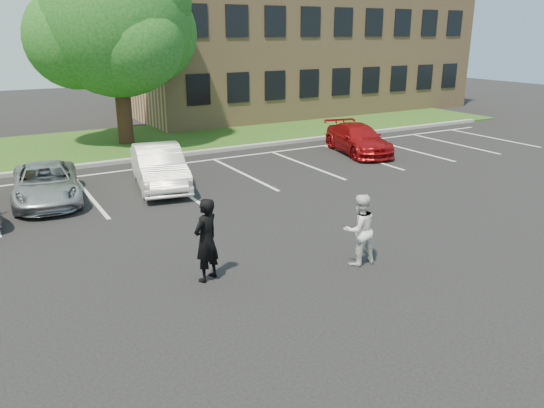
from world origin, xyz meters
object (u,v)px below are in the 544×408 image
object	(u,v)px
office_building	(297,46)
car_white_sedan	(159,167)
man_black_suit	(206,240)
car_silver_minivan	(46,183)
man_white_shirt	(359,230)
tree	(118,25)
car_red_compact	(358,139)

from	to	relation	value
office_building	car_white_sedan	bearing A→B (deg)	-135.69
office_building	man_black_suit	bearing A→B (deg)	-126.46
car_white_sedan	office_building	bearing A→B (deg)	54.41
man_black_suit	car_white_sedan	xyz separation A→B (m)	(1.44, 7.41, -0.20)
office_building	car_silver_minivan	distance (m)	23.07
office_building	man_white_shirt	world-z (taller)	office_building
car_white_sedan	tree	bearing A→B (deg)	92.55
man_white_shirt	car_silver_minivan	size ratio (longest dim) A/B	0.40
tree	car_white_sedan	size ratio (longest dim) A/B	2.05
car_red_compact	man_white_shirt	bearing A→B (deg)	-115.96
office_building	man_black_suit	world-z (taller)	office_building
man_white_shirt	car_red_compact	distance (m)	11.77
tree	car_silver_minivan	xyz separation A→B (m)	(-4.62, -7.63, -4.77)
man_black_suit	car_red_compact	distance (m)	13.47
car_silver_minivan	car_white_sedan	bearing A→B (deg)	4.00
man_black_suit	man_white_shirt	world-z (taller)	man_black_suit
man_white_shirt	car_white_sedan	xyz separation A→B (m)	(-1.87, 8.37, -0.12)
tree	car_silver_minivan	distance (m)	10.11
tree	man_black_suit	size ratio (longest dim) A/B	4.83
car_white_sedan	man_black_suit	bearing A→B (deg)	-90.93
car_silver_minivan	car_red_compact	world-z (taller)	car_red_compact
man_black_suit	tree	bearing A→B (deg)	-126.34
office_building	tree	bearing A→B (deg)	-154.83
man_white_shirt	office_building	bearing A→B (deg)	-114.89
tree	car_red_compact	size ratio (longest dim) A/B	2.07
car_red_compact	man_black_suit	bearing A→B (deg)	-129.64
man_black_suit	man_white_shirt	bearing A→B (deg)	136.76
office_building	car_silver_minivan	xyz separation A→B (m)	(-18.03, -13.93, -3.58)
man_white_shirt	car_red_compact	world-z (taller)	man_white_shirt
office_building	car_silver_minivan	world-z (taller)	office_building
man_black_suit	man_white_shirt	size ratio (longest dim) A/B	1.10
man_black_suit	man_white_shirt	xyz separation A→B (m)	(3.31, -0.96, -0.08)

